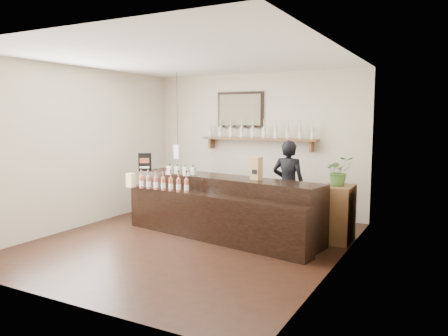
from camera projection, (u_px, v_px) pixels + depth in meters
ground at (190, 242)px, 6.78m from camera, size 5.00×5.00×0.00m
room_shell at (189, 132)px, 6.58m from camera, size 5.00×5.00×5.00m
back_wall_decor at (247, 126)px, 8.73m from camera, size 2.66×0.96×1.69m
counter at (221, 208)px, 7.12m from camera, size 3.49×1.48×1.12m
promo_sign at (145, 162)px, 7.88m from camera, size 0.20×0.15×0.33m
paper_bag at (256, 168)px, 6.80m from camera, size 0.19×0.16×0.36m
tape_dispenser at (254, 176)px, 6.91m from camera, size 0.14×0.08×0.11m
side_cabinet at (338, 214)px, 6.79m from camera, size 0.44×0.61×0.88m
potted_plant at (339, 171)px, 6.71m from camera, size 0.53×0.52×0.45m
shopkeeper at (288, 179)px, 7.55m from camera, size 0.66×0.46×1.74m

